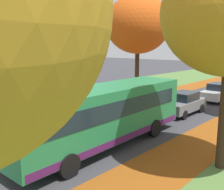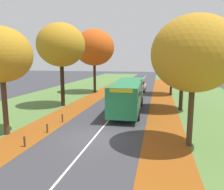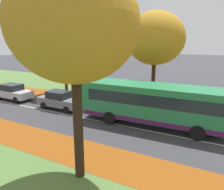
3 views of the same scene
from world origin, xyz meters
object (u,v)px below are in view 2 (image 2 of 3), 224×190
bollard_nearest (25,142)px  car_grey_lead (136,91)px  bollard_third (62,118)px  bollard_second (47,128)px  tree_left_mid (94,48)px  tree_left_near (61,45)px  tree_right_mid (172,56)px  tree_right_near (184,49)px  bus (128,94)px  car_silver_following (140,86)px  tree_right_nearest (194,54)px  tree_left_nearest (1,55)px

bollard_nearest → car_grey_lead: (4.59, 18.75, 0.48)m
bollard_third → bollard_second: bearing=-88.7°
tree_left_mid → tree_left_near: bearing=-92.8°
tree_right_mid → bollard_second: bearing=-115.8°
tree_right_near → bus: (-5.19, -1.65, -4.45)m
bollard_nearest → car_grey_lead: 19.31m
tree_right_near → tree_right_mid: tree_right_near is taller
car_grey_lead → car_silver_following: bearing=89.4°
bollard_second → bollard_third: size_ratio=0.93×
tree_right_mid → bollard_second: (-9.40, -19.40, -5.25)m
tree_right_nearest → car_silver_following: tree_right_nearest is taller
tree_right_nearest → car_silver_following: (-4.86, 22.84, -4.60)m
tree_right_near → car_silver_following: (-5.25, 13.17, -5.34)m
tree_right_nearest → bollard_nearest: bearing=-166.8°
tree_left_near → tree_left_mid: (0.53, 10.63, 0.30)m
tree_left_mid → tree_right_near: 15.75m
tree_left_near → car_silver_following: 16.67m
tree_right_near → bollard_nearest: tree_right_near is taller
tree_left_mid → tree_right_mid: bearing=0.3°
tree_right_near → car_silver_following: 15.15m
car_grey_lead → tree_right_mid: bearing=34.0°
tree_left_near → car_grey_lead: (7.32, 7.43, -5.82)m
bollard_third → car_silver_following: (4.68, 19.84, 0.47)m
tree_left_near → car_silver_following: size_ratio=2.13×
car_grey_lead → car_silver_following: size_ratio=1.00×
tree_left_mid → car_grey_lead: (6.80, -3.20, -6.12)m
tree_right_nearest → bollard_second: tree_right_nearest is taller
tree_right_mid → bollard_third: bearing=-119.4°
tree_left_nearest → car_silver_following: (7.20, 23.34, -4.59)m
bus → car_grey_lead: (-0.12, 8.49, -0.89)m
tree_right_nearest → bollard_second: size_ratio=11.92×
bollard_nearest → tree_right_mid: bearing=66.8°
tree_left_near → bus: 8.99m
tree_left_near → tree_right_mid: size_ratio=1.15×
tree_left_mid → car_grey_lead: 9.69m
tree_left_near → bollard_third: tree_left_near is taller
tree_left_near → tree_left_mid: bearing=87.2°
tree_left_near → tree_right_near: bearing=2.7°
car_grey_lead → tree_left_mid: bearing=154.8°
tree_right_mid → tree_right_near: bearing=-87.3°
tree_left_nearest → tree_left_near: bearing=91.2°
tree_right_mid → bollard_nearest: (-9.43, -22.02, -5.24)m
bus → bollard_third: bearing=-133.3°
bus → tree_right_near: bearing=17.6°
tree_left_near → tree_left_nearest: bearing=-88.8°
bus → car_silver_following: 14.85m
bollard_nearest → bollard_third: size_ratio=0.96×
bollard_second → car_silver_following: 22.93m
tree_left_nearest → tree_left_near: tree_left_near is taller
tree_right_mid → car_grey_lead: (-4.84, -3.27, -4.76)m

